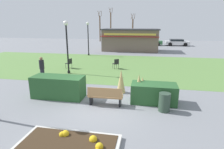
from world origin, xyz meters
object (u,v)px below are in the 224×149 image
object	(u,v)px
tree_right_bg	(111,26)
lamppost_mid	(67,41)
lamppost_far	(88,34)
tree_center_bg	(133,30)
tree_left_bg	(100,28)
parked_car_center_slot	(151,42)
cafe_chair_east	(116,63)
person_strolling	(42,69)
trash_bin	(164,102)
parked_car_east_slot	(177,42)
parked_car_west_slot	(124,41)
food_kiosk	(130,40)
cafe_chair_west	(69,63)
park_bench	(105,96)

from	to	relation	value
tree_right_bg	lamppost_mid	bearing A→B (deg)	-85.59
lamppost_far	tree_center_bg	distance (m)	17.44
tree_left_bg	tree_center_bg	world-z (taller)	tree_left_bg
lamppost_far	parked_car_center_slot	size ratio (longest dim) A/B	0.97
cafe_chair_east	person_strolling	xyz separation A→B (m)	(-4.53, -4.46, 0.33)
cafe_chair_east	trash_bin	bearing A→B (deg)	-65.75
lamppost_mid	parked_car_east_slot	xyz separation A→B (m)	(11.49, 22.26, -1.96)
cafe_chair_east	parked_car_west_slot	world-z (taller)	parked_car_west_slot
lamppost_mid	tree_right_bg	world-z (taller)	tree_right_bg
tree_right_bg	tree_center_bg	xyz separation A→B (m)	(5.35, -3.88, -0.75)
food_kiosk	tree_left_bg	size ratio (longest dim) A/B	1.24
trash_bin	cafe_chair_east	size ratio (longest dim) A/B	0.98
lamppost_far	cafe_chair_east	world-z (taller)	lamppost_far
lamppost_far	tree_right_bg	distance (m)	20.85
food_kiosk	tree_right_bg	distance (m)	16.71
lamppost_mid	lamppost_far	xyz separation A→B (m)	(-1.14, 8.98, 0.00)
cafe_chair_west	parked_car_east_slot	bearing A→B (deg)	59.49
lamppost_mid	tree_left_bg	xyz separation A→B (m)	(-4.46, 28.20, 0.35)
food_kiosk	parked_car_east_slot	xyz separation A→B (m)	(7.80, 7.98, -0.96)
cafe_chair_west	tree_left_bg	xyz separation A→B (m)	(-3.81, 26.52, 2.43)
trash_bin	cafe_chair_west	world-z (taller)	cafe_chair_west
trash_bin	food_kiosk	xyz separation A→B (m)	(-3.39, 19.92, 1.17)
lamppost_mid	lamppost_far	world-z (taller)	same
food_kiosk	parked_car_west_slot	distance (m)	8.24
trash_bin	cafe_chair_east	distance (m)	8.65
food_kiosk	parked_car_west_slot	bearing A→B (deg)	102.98
lamppost_mid	tree_center_bg	world-z (taller)	tree_center_bg
trash_bin	tree_right_bg	size ratio (longest dim) A/B	0.12
parked_car_west_slot	tree_left_bg	world-z (taller)	tree_left_bg
parked_car_west_slot	cafe_chair_west	bearing A→B (deg)	-96.91
lamppost_far	parked_car_east_slot	bearing A→B (deg)	46.47
cafe_chair_west	parked_car_east_slot	xyz separation A→B (m)	(12.13, 20.58, 0.12)
cafe_chair_east	tree_left_bg	distance (m)	27.26
lamppost_mid	parked_car_center_slot	distance (m)	23.35
food_kiosk	person_strolling	distance (m)	17.16
lamppost_mid	trash_bin	size ratio (longest dim) A/B	4.74
person_strolling	tree_right_bg	size ratio (longest dim) A/B	0.23
tree_right_bg	tree_center_bg	size ratio (longest dim) A/B	1.26
parked_car_east_slot	park_bench	bearing A→B (deg)	-104.54
trash_bin	person_strolling	bearing A→B (deg)	157.05
park_bench	lamppost_mid	bearing A→B (deg)	127.79
cafe_chair_east	person_strolling	distance (m)	6.37
food_kiosk	cafe_chair_west	world-z (taller)	food_kiosk
parked_car_west_slot	park_bench	bearing A→B (deg)	-85.00
cafe_chair_east	tree_left_bg	world-z (taller)	tree_left_bg
lamppost_mid	cafe_chair_east	distance (m)	4.67
cafe_chair_west	cafe_chair_east	world-z (taller)	same
park_bench	tree_right_bg	size ratio (longest dim) A/B	0.23
lamppost_mid	lamppost_far	size ratio (longest dim) A/B	1.00
cafe_chair_west	tree_right_bg	world-z (taller)	tree_right_bg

